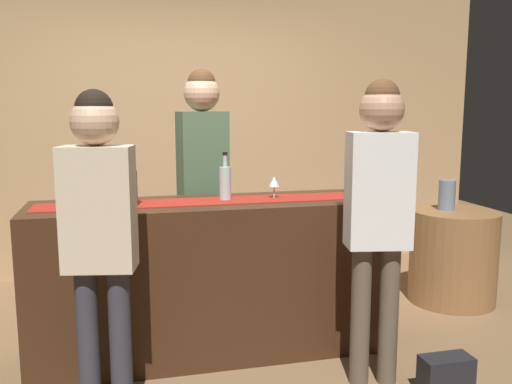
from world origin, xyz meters
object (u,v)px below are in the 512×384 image
wine_bottle_amber (351,178)px  vase_on_side_table (447,195)px  handbag (446,376)px  wine_bottle_clear (225,182)px  customer_browsing (99,221)px  wine_glass_near_customer (69,189)px  customer_sipping (379,200)px  wine_bottle_green (131,187)px  bartender (203,165)px  round_side_table (453,256)px  wine_glass_mid_counter (274,182)px

wine_bottle_amber → vase_on_side_table: size_ratio=1.26×
wine_bottle_amber → handbag: size_ratio=1.08×
wine_bottle_clear → customer_browsing: size_ratio=0.19×
wine_glass_near_customer → handbag: size_ratio=0.51×
wine_bottle_amber → customer_sipping: (-0.13, -0.66, -0.04)m
wine_bottle_green → wine_bottle_clear: bearing=7.7°
wine_bottle_amber → bartender: bartender is taller
wine_glass_near_customer → round_side_table: (2.85, 0.43, -0.71)m
wine_bottle_clear → wine_glass_near_customer: 0.93m
wine_glass_mid_counter → wine_bottle_amber: bearing=2.4°
round_side_table → wine_glass_mid_counter: bearing=-165.2°
handbag → wine_glass_near_customer: bearing=156.4°
wine_bottle_green → wine_bottle_amber: (1.43, 0.09, 0.00)m
wine_bottle_clear → round_side_table: size_ratio=0.41×
wine_bottle_clear → vase_on_side_table: bearing=14.2°
wine_bottle_amber → wine_glass_near_customer: (-1.78, -0.03, -0.01)m
wine_bottle_green → wine_glass_mid_counter: size_ratio=2.10×
wine_glass_mid_counter → wine_glass_near_customer: bearing=-179.6°
wine_bottle_clear → customer_browsing: (-0.74, -0.62, -0.08)m
wine_bottle_green → wine_bottle_amber: 1.43m
bartender → round_side_table: size_ratio=2.46×
vase_on_side_table → customer_sipping: bearing=-135.8°
wine_glass_mid_counter → handbag: 1.49m
vase_on_side_table → handbag: bearing=-121.7°
wine_bottle_clear → customer_sipping: (0.72, -0.65, -0.04)m
wine_bottle_amber → wine_bottle_clear: (-0.85, -0.01, 0.00)m
wine_bottle_amber → round_side_table: bearing=20.6°
wine_bottle_green → customer_browsing: 0.57m
customer_sipping → handbag: bearing=-24.7°
wine_bottle_green → wine_glass_near_customer: size_ratio=2.10×
wine_bottle_amber → customer_browsing: bearing=-158.3°
wine_glass_mid_counter → round_side_table: size_ratio=0.19×
wine_glass_mid_counter → vase_on_side_table: wine_glass_mid_counter is taller
customer_browsing → handbag: bearing=3.0°
customer_sipping → customer_browsing: customer_sipping is taller
wine_bottle_green → round_side_table: (2.50, 0.49, -0.72)m
wine_bottle_clear → wine_glass_near_customer: (-0.93, -0.02, -0.01)m
wine_bottle_green → customer_sipping: customer_sipping is taller
wine_bottle_clear → customer_sipping: size_ratio=0.18×
wine_bottle_clear → handbag: 1.68m
wine_bottle_green → customer_sipping: bearing=-23.8°
wine_glass_near_customer → vase_on_side_table: size_ratio=0.60×
wine_bottle_amber → customer_browsing: size_ratio=0.19×
round_side_table → wine_bottle_clear: bearing=-167.9°
customer_browsing → customer_sipping: bearing=10.1°
round_side_table → vase_on_side_table: bearing=125.0°
wine_bottle_green → customer_browsing: size_ratio=0.19×
wine_bottle_amber → customer_sipping: size_ratio=0.18×
wine_bottle_clear → wine_glass_mid_counter: (0.31, -0.01, -0.01)m
wine_bottle_amber → wine_glass_mid_counter: 0.54m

